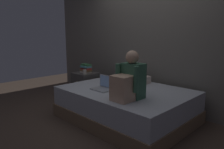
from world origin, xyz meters
name	(u,v)px	position (x,y,z in m)	size (l,w,h in m)	color
ground_plane	(104,120)	(0.00, 0.00, 0.00)	(8.00, 8.00, 0.00)	#47382D
wall_back	(150,35)	(0.00, 1.20, 1.35)	(5.60, 0.10, 2.70)	slate
bed	(126,104)	(0.20, 0.30, 0.25)	(2.00, 1.50, 0.50)	#7A6047
nightstand	(86,86)	(-1.10, 0.50, 0.29)	(0.44, 0.46, 0.58)	#474442
person_sitting	(129,81)	(0.56, -0.06, 0.75)	(0.39, 0.44, 0.66)	#38664C
laptop	(104,86)	(-0.04, 0.03, 0.56)	(0.32, 0.23, 0.22)	#9EA0A5
pillow	(133,79)	(-0.03, 0.75, 0.57)	(0.56, 0.36, 0.13)	beige
book_stack	(86,68)	(-1.10, 0.51, 0.67)	(0.23, 0.16, 0.18)	beige
mug	(85,72)	(-0.97, 0.38, 0.62)	(0.08, 0.08, 0.09)	#BCB2A3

